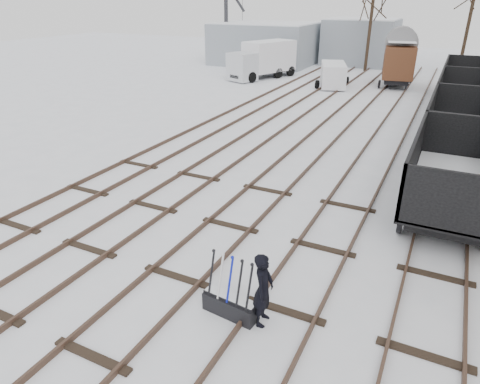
% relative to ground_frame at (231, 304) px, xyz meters
% --- Properties ---
extents(ground, '(120.00, 120.00, 0.00)m').
position_rel_ground_frame_xyz_m(ground, '(-1.90, 0.62, -0.28)').
color(ground, white).
rests_on(ground, ground).
extents(tracks, '(13.90, 52.00, 0.16)m').
position_rel_ground_frame_xyz_m(tracks, '(-1.90, 14.30, -0.21)').
color(tracks, black).
rests_on(tracks, ground).
extents(shed_left, '(10.00, 8.00, 4.10)m').
position_rel_ground_frame_xyz_m(shed_left, '(-14.90, 36.62, 1.76)').
color(shed_left, gray).
rests_on(shed_left, ground).
extents(shed_right, '(7.00, 6.00, 4.50)m').
position_rel_ground_frame_xyz_m(shed_right, '(-5.90, 40.62, 1.96)').
color(shed_right, gray).
rests_on(shed_right, ground).
extents(ground_frame, '(1.34, 0.56, 1.49)m').
position_rel_ground_frame_xyz_m(ground_frame, '(0.00, 0.00, 0.00)').
color(ground_frame, black).
rests_on(ground_frame, ground).
extents(worker, '(0.49, 0.68, 1.75)m').
position_rel_ground_frame_xyz_m(worker, '(0.75, 0.10, 0.59)').
color(worker, black).
rests_on(worker, ground).
extents(freight_wagon_a, '(2.56, 6.40, 2.61)m').
position_rel_ground_frame_xyz_m(freight_wagon_a, '(4.10, 7.65, 0.71)').
color(freight_wagon_a, black).
rests_on(freight_wagon_a, ground).
extents(freight_wagon_b, '(2.56, 6.40, 2.61)m').
position_rel_ground_frame_xyz_m(freight_wagon_b, '(4.10, 14.05, 0.71)').
color(freight_wagon_b, black).
rests_on(freight_wagon_b, ground).
extents(freight_wagon_c, '(2.56, 6.40, 2.61)m').
position_rel_ground_frame_xyz_m(freight_wagon_c, '(4.10, 20.45, 0.71)').
color(freight_wagon_c, black).
rests_on(freight_wagon_c, ground).
extents(freight_wagon_d, '(2.56, 6.40, 2.61)m').
position_rel_ground_frame_xyz_m(freight_wagon_d, '(4.10, 26.85, 0.71)').
color(freight_wagon_d, black).
rests_on(freight_wagon_d, ground).
extents(box_van_wagon, '(3.12, 4.90, 3.49)m').
position_rel_ground_frame_xyz_m(box_van_wagon, '(-0.64, 29.81, 1.75)').
color(box_van_wagon, black).
rests_on(box_van_wagon, ground).
extents(lorry, '(3.78, 7.05, 3.06)m').
position_rel_ground_frame_xyz_m(lorry, '(-11.60, 28.40, 1.29)').
color(lorry, black).
rests_on(lorry, ground).
extents(panel_van, '(2.97, 4.47, 1.82)m').
position_rel_ground_frame_xyz_m(panel_van, '(-5.10, 27.31, 0.66)').
color(panel_van, silver).
rests_on(panel_van, ground).
extents(crane, '(1.71, 4.86, 8.32)m').
position_rel_ground_frame_xyz_m(crane, '(-18.90, 35.59, 1.91)').
color(crane, '#28282C').
rests_on(crane, ground).
extents(tree_far_left, '(0.30, 0.30, 6.53)m').
position_rel_ground_frame_xyz_m(tree_far_left, '(-4.37, 36.47, 2.98)').
color(tree_far_left, black).
rests_on(tree_far_left, ground).
extents(tree_far_right, '(0.30, 0.30, 7.96)m').
position_rel_ground_frame_xyz_m(tree_far_right, '(3.75, 38.93, 3.70)').
color(tree_far_right, black).
rests_on(tree_far_right, ground).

